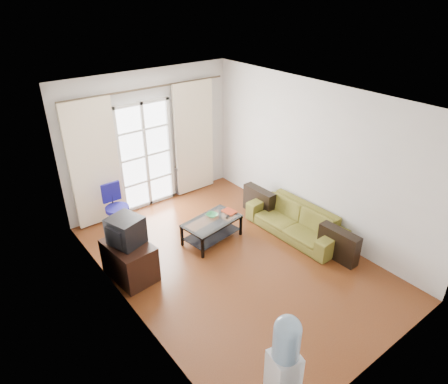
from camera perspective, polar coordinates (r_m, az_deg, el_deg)
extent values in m
plane|color=brown|center=(6.71, 1.25, -9.77)|extent=(5.20, 5.20, 0.00)
plane|color=white|center=(5.49, 1.55, 13.11)|extent=(5.20, 5.20, 0.00)
cube|color=silver|center=(7.99, -10.53, 7.32)|extent=(3.60, 0.02, 2.70)
cube|color=silver|center=(4.60, 22.66, -11.43)|extent=(3.60, 0.02, 2.70)
cube|color=silver|center=(5.18, -14.33, -5.14)|extent=(0.02, 5.20, 2.70)
cube|color=silver|center=(7.15, 12.71, 4.58)|extent=(0.02, 5.20, 2.70)
cube|color=white|center=(7.99, -11.17, 5.15)|extent=(1.01, 0.02, 2.04)
cube|color=white|center=(7.98, -11.10, 5.10)|extent=(1.16, 0.06, 2.15)
cylinder|color=#4C3F2D|center=(7.61, -10.84, 14.39)|extent=(3.30, 0.04, 0.04)
cube|color=#F7E9C7|center=(7.51, -18.05, 3.78)|extent=(0.90, 0.07, 2.35)
cube|color=#F7E9C7|center=(8.39, -4.30, 7.63)|extent=(0.90, 0.07, 2.35)
cube|color=gray|center=(8.67, -4.99, 2.05)|extent=(0.64, 0.12, 0.64)
imported|color=brown|center=(7.33, 10.13, -4.06)|extent=(1.91, 0.84, 0.54)
cube|color=silver|center=(6.97, -1.76, -4.10)|extent=(1.09, 0.72, 0.01)
cube|color=black|center=(7.13, -1.72, -6.00)|extent=(1.02, 0.65, 0.01)
cube|color=black|center=(6.66, -3.08, -7.96)|extent=(0.05, 0.05, 0.40)
cube|color=black|center=(7.23, 2.41, -4.76)|extent=(0.05, 0.05, 0.40)
cube|color=black|center=(6.98, -6.03, -6.21)|extent=(0.05, 0.05, 0.40)
cube|color=black|center=(7.52, -0.55, -3.29)|extent=(0.05, 0.05, 0.40)
imported|color=green|center=(7.07, -1.73, -3.34)|extent=(0.28, 0.28, 0.05)
imported|color=maroon|center=(7.14, 0.24, -3.09)|extent=(0.25, 0.30, 0.02)
cube|color=black|center=(7.07, 0.62, -3.45)|extent=(0.16, 0.12, 0.02)
cube|color=black|center=(6.39, -13.31, -9.47)|extent=(0.63, 0.87, 0.60)
cube|color=black|center=(6.14, -13.85, -5.37)|extent=(0.55, 0.57, 0.43)
cube|color=#0C19E5|center=(6.26, -12.39, -4.49)|extent=(0.13, 0.36, 0.32)
cube|color=black|center=(6.04, -15.13, -6.15)|extent=(0.22, 0.34, 0.28)
cylinder|color=black|center=(7.62, -14.81, -3.71)|extent=(0.05, 0.05, 0.45)
cylinder|color=navy|center=(7.51, -15.00, -2.33)|extent=(0.43, 0.43, 0.07)
cube|color=navy|center=(7.55, -15.84, -0.02)|extent=(0.35, 0.05, 0.37)
cylinder|color=#7EA0C3|center=(4.10, 8.92, -20.45)|extent=(0.27, 0.27, 0.35)
sphere|color=#7EA0C3|center=(3.97, 9.12, -18.75)|extent=(0.27, 0.27, 0.27)
cube|color=black|center=(4.40, 10.24, -22.52)|extent=(0.06, 0.12, 0.09)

